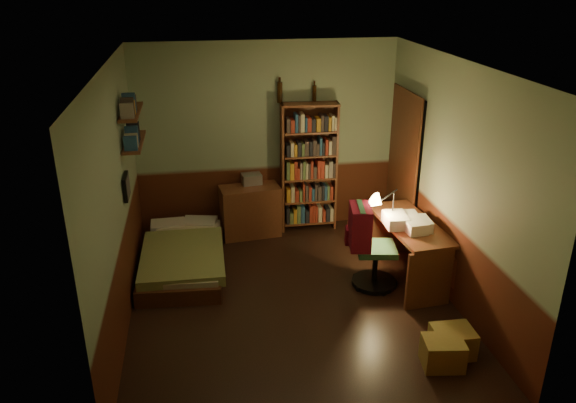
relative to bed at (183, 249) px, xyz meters
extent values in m
cube|color=black|center=(1.19, -0.96, -0.27)|extent=(3.50, 4.00, 0.02)
cube|color=silver|center=(1.19, -0.96, 2.35)|extent=(3.50, 4.00, 0.02)
cube|color=gray|center=(1.19, 1.05, 1.04)|extent=(3.50, 0.02, 2.60)
cube|color=gray|center=(-0.57, -0.96, 1.04)|extent=(0.02, 4.00, 2.60)
cube|color=gray|center=(2.95, -0.96, 1.04)|extent=(0.02, 4.00, 2.60)
cube|color=gray|center=(1.19, -2.97, 1.04)|extent=(3.50, 0.02, 2.60)
cube|color=black|center=(2.91, 0.34, 0.74)|extent=(0.06, 0.90, 2.00)
cube|color=#411F11|center=(2.88, 0.34, 0.74)|extent=(0.02, 0.98, 2.08)
cube|color=olive|center=(0.00, 0.00, 0.00)|extent=(1.04, 1.79, 0.51)
cube|color=brown|center=(0.92, 0.81, 0.10)|extent=(0.83, 0.49, 0.71)
cube|color=#B2B2B7|center=(0.96, 0.93, 0.52)|extent=(0.28, 0.23, 0.14)
cube|color=brown|center=(1.75, 0.89, 0.64)|extent=(0.79, 0.30, 1.80)
cylinder|color=black|center=(1.37, 1.00, 1.68)|extent=(0.08, 0.08, 0.27)
cylinder|color=black|center=(1.83, 1.00, 1.65)|extent=(0.07, 0.07, 0.21)
cube|color=brown|center=(2.63, -0.67, 0.10)|extent=(0.67, 1.38, 0.71)
cube|color=silver|center=(2.44, -0.70, 0.53)|extent=(0.26, 0.35, 0.13)
cone|color=black|center=(2.44, -0.59, 0.74)|extent=(0.17, 0.17, 0.56)
cube|color=#2A5B35|center=(2.20, -0.77, 0.26)|extent=(0.59, 0.54, 1.04)
cube|color=maroon|center=(1.94, -0.92, 1.03)|extent=(0.35, 0.46, 0.49)
cube|color=brown|center=(-0.45, 0.14, 1.34)|extent=(0.20, 0.90, 0.03)
cube|color=brown|center=(-0.45, 0.14, 1.69)|extent=(0.20, 0.90, 0.03)
cube|color=black|center=(-0.53, -0.36, 0.99)|extent=(0.04, 0.32, 0.26)
cube|color=olive|center=(2.39, -2.28, -0.12)|extent=(0.41, 0.34, 0.28)
cube|color=olive|center=(2.55, -2.12, -0.12)|extent=(0.39, 0.32, 0.27)
camera|label=1|loc=(0.27, -6.24, 3.19)|focal=35.00mm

